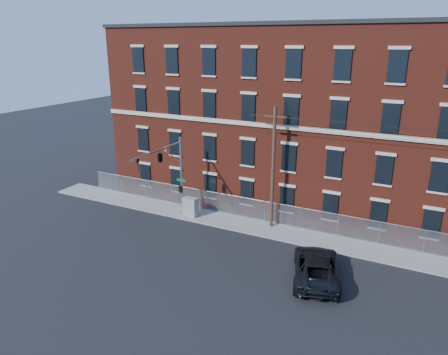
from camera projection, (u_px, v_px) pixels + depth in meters
ground at (219, 251)px, 30.90m from camera, size 140.00×140.00×0.00m
sidewalk at (398, 256)px, 29.97m from camera, size 65.00×3.00×0.12m
mill_building at (421, 124)px, 34.99m from camera, size 55.30×14.32×16.30m
chain_link_fence at (401, 237)px, 30.75m from camera, size 59.06×0.06×1.85m
traffic_signal_mast at (165, 164)px, 33.62m from camera, size 0.90×6.75×7.00m
utility_pole_near at (273, 166)px, 33.10m from camera, size 1.80×0.28×10.00m
pickup_truck at (316, 267)px, 27.05m from camera, size 4.48×6.73×1.72m
utility_cabinet at (191, 207)px, 36.57m from camera, size 1.39×0.80×1.66m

